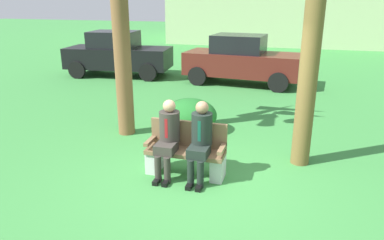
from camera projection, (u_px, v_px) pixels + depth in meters
ground_plane at (200, 184)px, 5.89m from camera, size 80.00×80.00×0.00m
park_bench at (186, 152)px, 6.13m from camera, size 1.32×0.44×0.90m
seated_man_left at (168, 135)px, 5.99m from camera, size 0.34×0.72×1.29m
seated_man_right at (200, 137)px, 5.84m from camera, size 0.34×0.72×1.31m
shrub_near_bench at (190, 115)px, 8.12m from camera, size 1.19×1.09×0.74m
parked_car_near at (118, 54)px, 13.84m from camera, size 4.04×2.04×1.68m
parked_car_far at (241, 60)px, 12.51m from camera, size 4.02×1.99×1.68m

